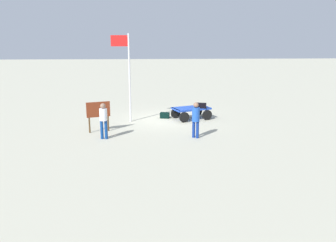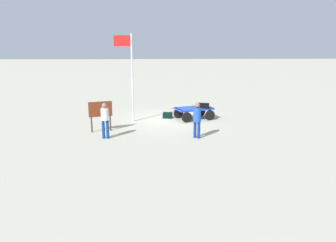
{
  "view_description": "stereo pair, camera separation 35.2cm",
  "coord_description": "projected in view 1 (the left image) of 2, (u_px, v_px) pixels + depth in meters",
  "views": [
    {
      "loc": [
        0.91,
        19.3,
        4.57
      ],
      "look_at": [
        0.13,
        6.0,
        1.35
      ],
      "focal_mm": 36.63,
      "sensor_mm": 36.0,
      "label": 1
    },
    {
      "loc": [
        0.56,
        19.32,
        4.57
      ],
      "look_at": [
        0.13,
        6.0,
        1.35
      ],
      "focal_mm": 36.63,
      "sensor_mm": 36.0,
      "label": 2
    }
  ],
  "objects": [
    {
      "name": "ground_plane",
      "position": [
        164.0,
        119.0,
        19.86
      ],
      "size": [
        120.0,
        120.0,
        0.0
      ],
      "primitive_type": "plane",
      "color": "#B2AF99"
    },
    {
      "name": "luggage_cart",
      "position": [
        191.0,
        111.0,
        19.85
      ],
      "size": [
        2.36,
        1.9,
        0.68
      ],
      "color": "#1D41B0",
      "rests_on": "ground"
    },
    {
      "name": "suitcase_dark",
      "position": [
        201.0,
        105.0,
        19.71
      ],
      "size": [
        0.69,
        0.51,
        0.27
      ],
      "color": "black",
      "rests_on": "luggage_cart"
    },
    {
      "name": "suitcase_olive",
      "position": [
        165.0,
        115.0,
        20.17
      ],
      "size": [
        0.59,
        0.46,
        0.32
      ],
      "color": "black",
      "rests_on": "ground"
    },
    {
      "name": "worker_lead",
      "position": [
        196.0,
        117.0,
        15.96
      ],
      "size": [
        0.5,
        0.5,
        1.7
      ],
      "color": "navy",
      "rests_on": "ground"
    },
    {
      "name": "worker_trailing",
      "position": [
        103.0,
        118.0,
        15.79
      ],
      "size": [
        0.39,
        0.39,
        1.69
      ],
      "color": "navy",
      "rests_on": "ground"
    },
    {
      "name": "flagpole",
      "position": [
        127.0,
        69.0,
        18.69
      ],
      "size": [
        1.0,
        0.1,
        4.84
      ],
      "color": "silver",
      "rests_on": "ground"
    },
    {
      "name": "signboard",
      "position": [
        98.0,
        112.0,
        16.98
      ],
      "size": [
        1.13,
        0.42,
        1.53
      ],
      "color": "#4C3319",
      "rests_on": "ground"
    }
  ]
}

